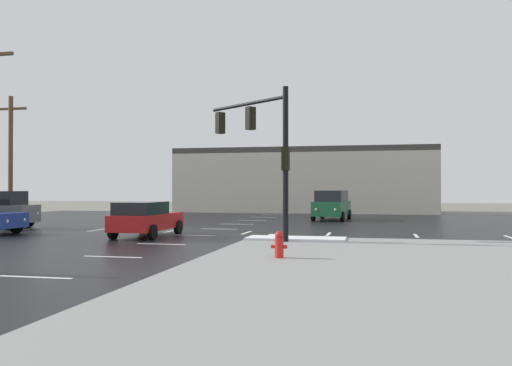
# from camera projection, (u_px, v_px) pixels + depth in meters

# --- Properties ---
(ground_plane) EXTENTS (120.00, 120.00, 0.00)m
(ground_plane) POSITION_uv_depth(u_px,v_px,m) (208.00, 232.00, 26.80)
(ground_plane) COLOR slate
(road_asphalt) EXTENTS (44.00, 44.00, 0.02)m
(road_asphalt) POSITION_uv_depth(u_px,v_px,m) (208.00, 232.00, 26.80)
(road_asphalt) COLOR black
(road_asphalt) RESTS_ON ground_plane
(snow_strip_curbside) EXTENTS (4.00, 1.60, 0.06)m
(snow_strip_curbside) POSITION_uv_depth(u_px,v_px,m) (296.00, 238.00, 21.83)
(snow_strip_curbside) COLOR white
(snow_strip_curbside) RESTS_ON sidewalk_corner
(lane_markings) EXTENTS (36.15, 36.15, 0.01)m
(lane_markings) POSITION_uv_depth(u_px,v_px,m) (223.00, 235.00, 25.20)
(lane_markings) COLOR silver
(lane_markings) RESTS_ON road_asphalt
(traffic_signal_mast) EXTENTS (3.92, 3.08, 6.01)m
(traffic_signal_mast) POSITION_uv_depth(u_px,v_px,m) (264.00, 141.00, 21.80)
(traffic_signal_mast) COLOR black
(traffic_signal_mast) RESTS_ON sidewalk_corner
(fire_hydrant) EXTENTS (0.48, 0.26, 0.79)m
(fire_hydrant) POSITION_uv_depth(u_px,v_px,m) (279.00, 244.00, 15.89)
(fire_hydrant) COLOR red
(fire_hydrant) RESTS_ON sidewalk_corner
(strip_building_background) EXTENTS (23.35, 8.00, 5.86)m
(strip_building_background) POSITION_uv_depth(u_px,v_px,m) (305.00, 181.00, 50.42)
(strip_building_background) COLOR beige
(strip_building_background) RESTS_ON ground_plane
(sedan_red) EXTENTS (2.03, 4.55, 1.58)m
(sedan_red) POSITION_uv_depth(u_px,v_px,m) (146.00, 218.00, 24.15)
(sedan_red) COLOR #B21919
(sedan_red) RESTS_ON road_asphalt
(suv_green) EXTENTS (2.53, 4.97, 2.03)m
(suv_green) POSITION_uv_depth(u_px,v_px,m) (332.00, 204.00, 37.21)
(suv_green) COLOR #195933
(suv_green) RESTS_ON road_asphalt
(utility_pole_far) EXTENTS (2.20, 0.28, 8.05)m
(utility_pole_far) POSITION_uv_depth(u_px,v_px,m) (11.00, 156.00, 34.05)
(utility_pole_far) COLOR brown
(utility_pole_far) RESTS_ON ground_plane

